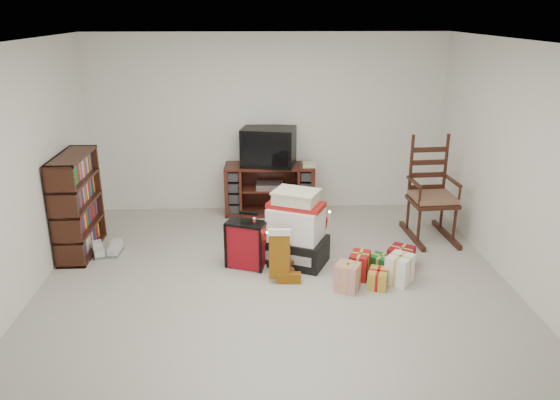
{
  "coord_description": "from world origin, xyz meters",
  "views": [
    {
      "loc": [
        -0.21,
        -5.13,
        2.78
      ],
      "look_at": [
        0.07,
        0.6,
        0.77
      ],
      "focal_mm": 35.0,
      "sensor_mm": 36.0,
      "label": 1
    }
  ],
  "objects_px": {
    "rocking_chair": "(430,202)",
    "mrs_claus_figurine": "(255,248)",
    "red_suitcase": "(247,244)",
    "gift_cluster": "(378,268)",
    "tv_stand": "(270,189)",
    "gift_pile": "(296,232)",
    "crt_television": "(269,147)",
    "bookshelf": "(77,206)",
    "teddy_bear": "(284,259)",
    "santa_figurine": "(315,229)",
    "sneaker_pair": "(107,250)"
  },
  "relations": [
    {
      "from": "bookshelf",
      "to": "gift_cluster",
      "type": "relative_size",
      "value": 1.2
    },
    {
      "from": "rocking_chair",
      "to": "sneaker_pair",
      "type": "bearing_deg",
      "value": -177.77
    },
    {
      "from": "gift_cluster",
      "to": "crt_television",
      "type": "height_order",
      "value": "crt_television"
    },
    {
      "from": "gift_pile",
      "to": "crt_television",
      "type": "distance_m",
      "value": 1.78
    },
    {
      "from": "gift_pile",
      "to": "tv_stand",
      "type": "bearing_deg",
      "value": 123.15
    },
    {
      "from": "gift_pile",
      "to": "santa_figurine",
      "type": "bearing_deg",
      "value": 81.14
    },
    {
      "from": "tv_stand",
      "to": "crt_television",
      "type": "relative_size",
      "value": 1.58
    },
    {
      "from": "teddy_bear",
      "to": "sneaker_pair",
      "type": "relative_size",
      "value": 0.86
    },
    {
      "from": "red_suitcase",
      "to": "gift_cluster",
      "type": "bearing_deg",
      "value": 7.23
    },
    {
      "from": "rocking_chair",
      "to": "gift_cluster",
      "type": "bearing_deg",
      "value": -131.27
    },
    {
      "from": "bookshelf",
      "to": "gift_pile",
      "type": "relative_size",
      "value": 1.4
    },
    {
      "from": "santa_figurine",
      "to": "crt_television",
      "type": "height_order",
      "value": "crt_television"
    },
    {
      "from": "teddy_bear",
      "to": "santa_figurine",
      "type": "relative_size",
      "value": 0.5
    },
    {
      "from": "gift_pile",
      "to": "red_suitcase",
      "type": "height_order",
      "value": "gift_pile"
    },
    {
      "from": "bookshelf",
      "to": "red_suitcase",
      "type": "height_order",
      "value": "bookshelf"
    },
    {
      "from": "teddy_bear",
      "to": "gift_cluster",
      "type": "relative_size",
      "value": 0.33
    },
    {
      "from": "tv_stand",
      "to": "red_suitcase",
      "type": "relative_size",
      "value": 1.99
    },
    {
      "from": "red_suitcase",
      "to": "gift_cluster",
      "type": "height_order",
      "value": "red_suitcase"
    },
    {
      "from": "rocking_chair",
      "to": "teddy_bear",
      "type": "xyz_separation_m",
      "value": [
        -1.92,
        -0.91,
        -0.32
      ]
    },
    {
      "from": "gift_pile",
      "to": "mrs_claus_figurine",
      "type": "bearing_deg",
      "value": -146.83
    },
    {
      "from": "tv_stand",
      "to": "gift_pile",
      "type": "xyz_separation_m",
      "value": [
        0.24,
        -1.65,
        0.02
      ]
    },
    {
      "from": "crt_television",
      "to": "tv_stand",
      "type": "bearing_deg",
      "value": -28.39
    },
    {
      "from": "tv_stand",
      "to": "teddy_bear",
      "type": "xyz_separation_m",
      "value": [
        0.1,
        -1.84,
        -0.22
      ]
    },
    {
      "from": "teddy_bear",
      "to": "mrs_claus_figurine",
      "type": "distance_m",
      "value": 0.36
    },
    {
      "from": "bookshelf",
      "to": "teddy_bear",
      "type": "bearing_deg",
      "value": -14.9
    },
    {
      "from": "tv_stand",
      "to": "rocking_chair",
      "type": "relative_size",
      "value": 0.94
    },
    {
      "from": "gift_pile",
      "to": "teddy_bear",
      "type": "xyz_separation_m",
      "value": [
        -0.14,
        -0.19,
        -0.23
      ]
    },
    {
      "from": "tv_stand",
      "to": "gift_cluster",
      "type": "xyz_separation_m",
      "value": [
        1.11,
        -2.09,
        -0.24
      ]
    },
    {
      "from": "gift_pile",
      "to": "crt_television",
      "type": "xyz_separation_m",
      "value": [
        -0.25,
        1.66,
        0.6
      ]
    },
    {
      "from": "teddy_bear",
      "to": "crt_television",
      "type": "height_order",
      "value": "crt_television"
    },
    {
      "from": "red_suitcase",
      "to": "sneaker_pair",
      "type": "bearing_deg",
      "value": -172.56
    },
    {
      "from": "tv_stand",
      "to": "bookshelf",
      "type": "distance_m",
      "value": 2.62
    },
    {
      "from": "crt_television",
      "to": "mrs_claus_figurine",
      "type": "bearing_deg",
      "value": -85.14
    },
    {
      "from": "mrs_claus_figurine",
      "to": "rocking_chair",
      "type": "bearing_deg",
      "value": 19.26
    },
    {
      "from": "rocking_chair",
      "to": "red_suitcase",
      "type": "relative_size",
      "value": 2.12
    },
    {
      "from": "crt_television",
      "to": "teddy_bear",
      "type": "bearing_deg",
      "value": -74.43
    },
    {
      "from": "red_suitcase",
      "to": "teddy_bear",
      "type": "xyz_separation_m",
      "value": [
        0.42,
        -0.11,
        -0.13
      ]
    },
    {
      "from": "mrs_claus_figurine",
      "to": "teddy_bear",
      "type": "bearing_deg",
      "value": -20.64
    },
    {
      "from": "teddy_bear",
      "to": "sneaker_pair",
      "type": "xyz_separation_m",
      "value": [
        -2.1,
        0.53,
        -0.09
      ]
    },
    {
      "from": "sneaker_pair",
      "to": "gift_cluster",
      "type": "distance_m",
      "value": 3.21
    },
    {
      "from": "bookshelf",
      "to": "mrs_claus_figurine",
      "type": "xyz_separation_m",
      "value": [
        2.09,
        -0.52,
        -0.36
      ]
    },
    {
      "from": "gift_cluster",
      "to": "bookshelf",
      "type": "bearing_deg",
      "value": 165.41
    },
    {
      "from": "red_suitcase",
      "to": "santa_figurine",
      "type": "relative_size",
      "value": 0.97
    },
    {
      "from": "santa_figurine",
      "to": "sneaker_pair",
      "type": "bearing_deg",
      "value": -178.56
    },
    {
      "from": "teddy_bear",
      "to": "rocking_chair",
      "type": "bearing_deg",
      "value": 25.41
    },
    {
      "from": "gift_pile",
      "to": "teddy_bear",
      "type": "bearing_deg",
      "value": -100.84
    },
    {
      "from": "tv_stand",
      "to": "santa_figurine",
      "type": "bearing_deg",
      "value": -65.51
    },
    {
      "from": "rocking_chair",
      "to": "mrs_claus_figurine",
      "type": "bearing_deg",
      "value": -163.92
    },
    {
      "from": "rocking_chair",
      "to": "sneaker_pair",
      "type": "xyz_separation_m",
      "value": [
        -4.02,
        -0.38,
        -0.41
      ]
    },
    {
      "from": "gift_pile",
      "to": "red_suitcase",
      "type": "xyz_separation_m",
      "value": [
        -0.56,
        -0.08,
        -0.1
      ]
    }
  ]
}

